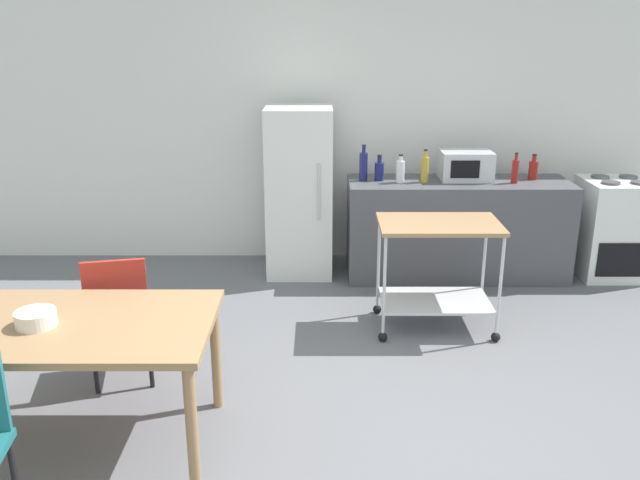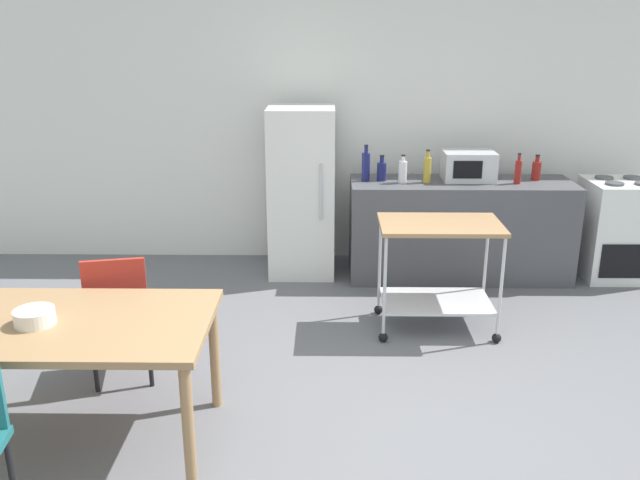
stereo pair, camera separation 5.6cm
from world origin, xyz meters
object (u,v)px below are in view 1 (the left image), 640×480
(bottle_hot_sauce, at_px, (364,166))
(microwave, at_px, (466,165))
(chair_red, at_px, (120,309))
(bottle_vinegar, at_px, (380,170))
(bottle_soda, at_px, (425,169))
(bottle_olive_oil, at_px, (533,169))
(dining_table, at_px, (73,336))
(bottle_sesame_oil, at_px, (401,171))
(bottle_soy_sauce, at_px, (515,171))
(stove_oven, at_px, (613,228))
(refrigerator, at_px, (300,192))
(fruit_bowl, at_px, (36,318))
(kitchen_cart, at_px, (438,258))

(bottle_hot_sauce, height_order, microwave, bottle_hot_sauce)
(chair_red, bearing_deg, bottle_vinegar, -144.25)
(bottle_soda, xyz_separation_m, bottle_olive_oil, (1.00, 0.11, -0.03))
(bottle_vinegar, xyz_separation_m, bottle_soda, (0.40, -0.07, 0.03))
(dining_table, xyz_separation_m, chair_red, (0.04, 0.68, -0.15))
(bottle_hot_sauce, height_order, bottle_olive_oil, bottle_hot_sauce)
(bottle_sesame_oil, height_order, bottle_soy_sauce, bottle_soy_sauce)
(stove_oven, bearing_deg, bottle_soda, -178.19)
(refrigerator, height_order, bottle_sesame_oil, refrigerator)
(dining_table, xyz_separation_m, bottle_vinegar, (1.85, 2.68, 0.32))
(bottle_vinegar, distance_m, bottle_olive_oil, 1.40)
(dining_table, height_order, refrigerator, refrigerator)
(chair_red, bearing_deg, bottle_hot_sauce, -142.02)
(bottle_sesame_oil, xyz_separation_m, microwave, (0.61, 0.13, 0.03))
(bottle_olive_oil, height_order, fruit_bowl, bottle_olive_oil)
(bottle_soy_sauce, bearing_deg, bottle_sesame_oil, 179.02)
(dining_table, height_order, bottle_vinegar, bottle_vinegar)
(microwave, bearing_deg, kitchen_cart, -109.80)
(bottle_soy_sauce, bearing_deg, fruit_bowl, -140.77)
(stove_oven, height_order, refrigerator, refrigerator)
(dining_table, distance_m, fruit_bowl, 0.21)
(bottle_sesame_oil, xyz_separation_m, bottle_olive_oil, (1.22, 0.13, -0.01))
(bottle_soy_sauce, distance_m, bottle_olive_oil, 0.25)
(bottle_hot_sauce, distance_m, bottle_soda, 0.55)
(dining_table, bearing_deg, bottle_soda, 49.15)
(chair_red, height_order, fruit_bowl, chair_red)
(bottle_sesame_oil, bearing_deg, bottle_hot_sauce, 166.20)
(bottle_soda, distance_m, fruit_bowl, 3.59)
(bottle_soda, bearing_deg, kitchen_cart, -92.48)
(bottle_hot_sauce, relative_size, bottle_soy_sauce, 1.20)
(refrigerator, bearing_deg, fruit_bowl, -114.81)
(refrigerator, relative_size, kitchen_cart, 1.70)
(refrigerator, distance_m, bottle_hot_sauce, 0.64)
(bottle_soda, bearing_deg, microwave, 15.95)
(bottle_vinegar, distance_m, microwave, 0.79)
(kitchen_cart, relative_size, bottle_vinegar, 3.90)
(kitchen_cart, xyz_separation_m, bottle_vinegar, (-0.35, 1.16, 0.42))
(microwave, bearing_deg, chair_red, -141.91)
(fruit_bowl, bearing_deg, microwave, 44.62)
(bottle_soda, relative_size, bottle_soy_sauce, 1.09)
(kitchen_cart, relative_size, microwave, 1.98)
(bottle_hot_sauce, bearing_deg, bottle_sesame_oil, -13.80)
(bottle_soy_sauce, bearing_deg, bottle_hot_sauce, 175.86)
(bottle_vinegar, bearing_deg, bottle_olive_oil, 1.69)
(refrigerator, distance_m, bottle_soda, 1.16)
(chair_red, bearing_deg, dining_table, 74.60)
(dining_table, distance_m, chair_red, 0.70)
(stove_oven, distance_m, bottle_vinegar, 2.24)
(dining_table, xyz_separation_m, bottle_sesame_oil, (2.03, 2.59, 0.33))
(stove_oven, height_order, bottle_sesame_oil, bottle_sesame_oil)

